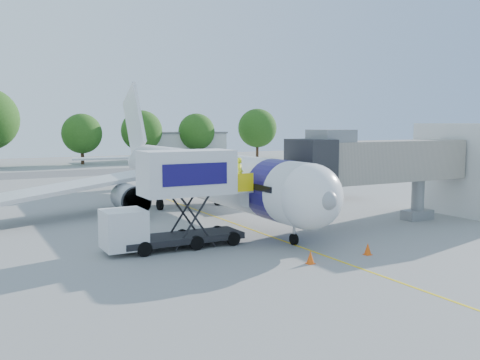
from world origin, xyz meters
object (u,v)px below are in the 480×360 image
catering_hiloader (176,199)px  ground_tug (406,282)px  jet_bridge (371,162)px  aircraft (198,174)px

catering_hiloader → ground_tug: catering_hiloader is taller
jet_bridge → ground_tug: 16.14m
aircraft → ground_tug: 23.86m
aircraft → jet_bridge: size_ratio=2.71×
jet_bridge → aircraft: bearing=125.7°
aircraft → catering_hiloader: (-6.26, -11.12, -0.19)m
jet_bridge → ground_tug: bearing=-126.7°
aircraft → catering_hiloader: aircraft is taller
aircraft → ground_tug: (-1.41, -23.72, -2.26)m
aircraft → ground_tug: aircraft is taller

